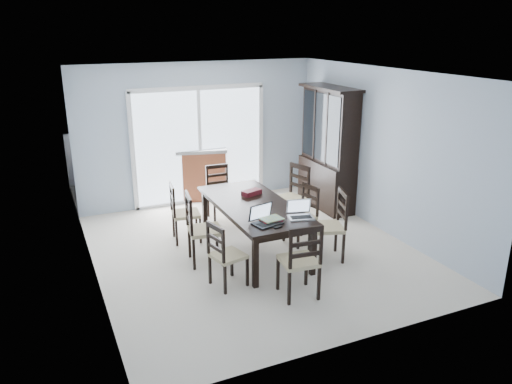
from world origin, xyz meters
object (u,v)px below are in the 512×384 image
(chair_right_far, at_px, (294,190))
(game_box, at_px, (252,192))
(cell_phone, at_px, (278,227))
(chair_left_mid, at_px, (198,221))
(laptop_silver, at_px, (301,214))
(china_hutch, at_px, (328,150))
(dining_table, at_px, (254,209))
(chair_end_far, at_px, (219,186))
(hot_tub, at_px, (175,166))
(laptop_dark, at_px, (267,220))
(chair_right_near, at_px, (334,218))
(chair_left_far, at_px, (180,206))
(chair_left_near, at_px, (222,249))
(chair_right_mid, at_px, (305,208))
(chair_end_near, at_px, (302,254))

(chair_right_far, distance_m, game_box, 0.94)
(cell_phone, height_order, game_box, game_box)
(chair_left_mid, relative_size, laptop_silver, 3.09)
(china_hutch, relative_size, chair_left_mid, 1.86)
(dining_table, bearing_deg, chair_right_far, 32.32)
(chair_left_mid, height_order, chair_end_far, chair_left_mid)
(hot_tub, bearing_deg, chair_end_far, -80.60)
(chair_right_far, xyz_separation_m, game_box, (-0.89, -0.27, 0.15))
(china_hutch, xyz_separation_m, laptop_dark, (-2.18, -2.04, -0.26))
(chair_right_near, distance_m, chair_right_far, 1.32)
(chair_left_far, xyz_separation_m, game_box, (1.01, -0.43, 0.22))
(chair_left_near, height_order, laptop_silver, chair_left_near)
(chair_left_near, bearing_deg, game_box, 128.64)
(chair_right_mid, bearing_deg, chair_left_near, 106.20)
(china_hutch, xyz_separation_m, chair_end_far, (-2.00, 0.27, -0.51))
(chair_end_near, xyz_separation_m, laptop_dark, (-0.13, 0.69, 0.21))
(chair_left_near, bearing_deg, chair_left_far, 169.36)
(chair_left_near, relative_size, laptop_silver, 2.66)
(dining_table, relative_size, chair_right_near, 1.87)
(chair_left_far, xyz_separation_m, chair_end_near, (0.86, -2.30, 0.04))
(laptop_dark, bearing_deg, chair_left_mid, 120.19)
(dining_table, relative_size, chair_end_far, 2.06)
(cell_phone, distance_m, game_box, 1.34)
(chair_right_far, bearing_deg, laptop_silver, 138.55)
(chair_left_near, distance_m, laptop_silver, 1.18)
(chair_left_far, height_order, chair_right_near, chair_right_near)
(chair_left_near, relative_size, chair_right_mid, 0.99)
(china_hutch, distance_m, chair_right_mid, 1.78)
(chair_right_near, distance_m, chair_right_mid, 0.69)
(china_hutch, distance_m, chair_left_mid, 3.19)
(chair_left_near, xyz_separation_m, hot_tub, (0.52, 4.13, -0.04))
(chair_left_mid, distance_m, chair_end_far, 1.79)
(chair_end_far, bearing_deg, chair_right_near, 114.30)
(china_hutch, distance_m, game_box, 2.10)
(chair_end_far, bearing_deg, chair_left_mid, 61.69)
(dining_table, xyz_separation_m, chair_left_far, (-0.88, 0.81, -0.10))
(chair_left_near, bearing_deg, chair_right_near, 81.36)
(chair_right_near, bearing_deg, chair_end_far, 40.57)
(chair_right_near, bearing_deg, game_box, 55.55)
(chair_left_far, relative_size, laptop_dark, 2.65)
(chair_left_far, bearing_deg, chair_end_far, 136.03)
(dining_table, bearing_deg, laptop_dark, -101.14)
(chair_left_near, height_order, game_box, chair_left_near)
(china_hutch, xyz_separation_m, chair_left_far, (-2.91, -0.44, -0.50))
(chair_right_far, height_order, chair_end_far, chair_right_far)
(hot_tub, bearing_deg, laptop_dark, -88.36)
(chair_left_near, distance_m, chair_right_far, 2.33)
(chair_right_mid, bearing_deg, chair_right_near, 176.55)
(chair_right_mid, relative_size, chair_end_far, 0.96)
(chair_left_mid, distance_m, game_box, 1.09)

